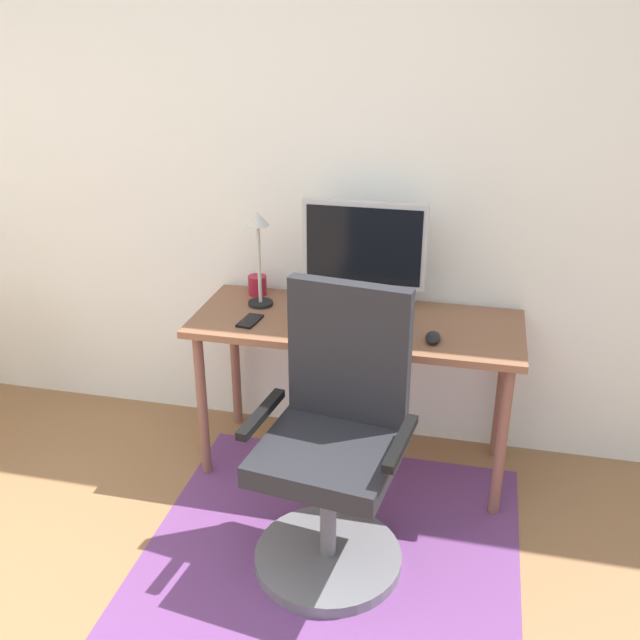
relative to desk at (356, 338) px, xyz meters
name	(u,v)px	position (x,y,z in m)	size (l,w,h in m)	color
wall_back	(297,161)	(-0.34, 0.35, 0.67)	(6.00, 0.10, 2.60)	white
area_rug	(333,544)	(0.02, -0.56, -0.63)	(1.41, 1.29, 0.01)	#683972
desk	(356,338)	(0.00, 0.00, 0.00)	(1.38, 0.55, 0.71)	brown
monitor	(364,249)	(0.00, 0.13, 0.36)	(0.53, 0.18, 0.48)	#B2B2B7
keyboard	(355,331)	(0.01, -0.12, 0.09)	(0.43, 0.13, 0.02)	black
computer_mouse	(433,337)	(0.33, -0.13, 0.10)	(0.06, 0.10, 0.03)	black
coffee_cup	(257,285)	(-0.50, 0.19, 0.13)	(0.08, 0.08, 0.09)	maroon
cell_phone	(250,321)	(-0.43, -0.11, 0.09)	(0.07, 0.14, 0.01)	black
desk_lamp	(258,243)	(-0.44, 0.07, 0.37)	(0.11, 0.11, 0.42)	black
office_chair	(334,460)	(0.03, -0.60, -0.20)	(0.59, 0.55, 1.06)	slate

